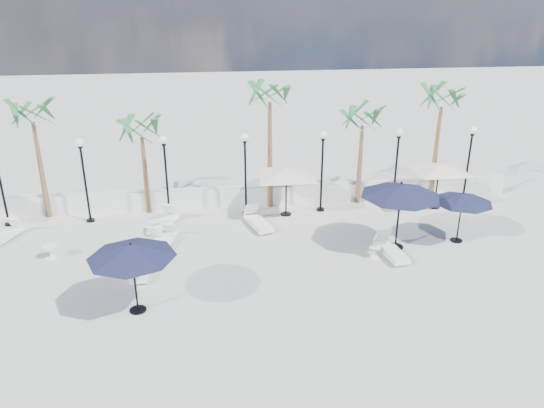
{
  "coord_description": "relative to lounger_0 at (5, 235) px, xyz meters",
  "views": [
    {
      "loc": [
        -1.46,
        -15.98,
        9.82
      ],
      "look_at": [
        0.9,
        3.95,
        1.5
      ],
      "focal_mm": 35.0,
      "sensor_mm": 36.0,
      "label": 1
    }
  ],
  "objects": [
    {
      "name": "lounger_2",
      "position": [
        6.46,
        0.47,
        0.03
      ],
      "size": [
        1.32,
        2.14,
        0.76
      ],
      "rotation": [
        0.0,
        0.0,
        -0.36
      ],
      "color": "silver",
      "rests_on": "ground"
    },
    {
      "name": "lounger_6",
      "position": [
        15.47,
        -3.22,
        0.02
      ],
      "size": [
        0.94,
        2.06,
        0.75
      ],
      "rotation": [
        0.0,
        0.0,
        0.15
      ],
      "color": "silver",
      "rests_on": "ground"
    },
    {
      "name": "side_table_0",
      "position": [
        2.32,
        -1.85,
        0.1
      ],
      "size": [
        0.56,
        0.56,
        0.54
      ],
      "color": "silver",
      "rests_on": "ground"
    },
    {
      "name": "lounger_4",
      "position": [
        5.97,
        -1.71,
        0.01
      ],
      "size": [
        1.31,
        2.0,
        0.72
      ],
      "rotation": [
        0.0,
        0.0,
        -0.4
      ],
      "color": "silver",
      "rests_on": "ground"
    },
    {
      "name": "parasol_navy_mid",
      "position": [
        15.88,
        -2.55,
        2.26
      ],
      "size": [
        3.16,
        3.16,
        2.83
      ],
      "color": "black",
      "rests_on": "ground"
    },
    {
      "name": "side_table_2",
      "position": [
        14.8,
        -3.26,
        0.04
      ],
      "size": [
        0.46,
        0.46,
        0.45
      ],
      "color": "silver",
      "rests_on": "ground"
    },
    {
      "name": "ground",
      "position": [
        10.15,
        -4.95,
        -0.23
      ],
      "size": [
        100.0,
        100.0,
        0.0
      ],
      "primitive_type": "plane",
      "color": "#B0AFAA",
      "rests_on": "ground"
    },
    {
      "name": "palm_4",
      "position": [
        19.35,
        2.35,
        4.5
      ],
      "size": [
        2.6,
        2.6,
        5.7
      ],
      "color": "brown",
      "rests_on": "ground"
    },
    {
      "name": "lounger_1",
      "position": [
        6.64,
        -1.18,
        -0.02
      ],
      "size": [
        0.91,
        1.76,
        0.63
      ],
      "rotation": [
        0.0,
        0.0,
        -0.23
      ],
      "color": "silver",
      "rests_on": "ground"
    },
    {
      "name": "lounger_0",
      "position": [
        0.0,
        0.0,
        0.0
      ],
      "size": [
        1.15,
        1.89,
        0.68
      ],
      "rotation": [
        0.0,
        0.0,
        -0.34
      ],
      "color": "silver",
      "rests_on": "ground"
    },
    {
      "name": "lamppost_2",
      "position": [
        6.65,
        1.55,
        2.26
      ],
      "size": [
        0.36,
        0.36,
        3.84
      ],
      "color": "black",
      "rests_on": "ground"
    },
    {
      "name": "parasol_cream_sq_a",
      "position": [
        11.96,
        1.25,
        2.02
      ],
      "size": [
        4.95,
        4.95,
        2.43
      ],
      "color": "black",
      "rests_on": "ground"
    },
    {
      "name": "lamppost_1",
      "position": [
        3.15,
        1.55,
        2.26
      ],
      "size": [
        0.36,
        0.36,
        3.84
      ],
      "color": "black",
      "rests_on": "ground"
    },
    {
      "name": "parasol_navy_left",
      "position": [
        6.07,
        -5.91,
        1.95
      ],
      "size": [
        2.8,
        2.8,
        2.48
      ],
      "color": "black",
      "rests_on": "ground"
    },
    {
      "name": "balustrade",
      "position": [
        10.15,
        2.55,
        0.24
      ],
      "size": [
        26.0,
        0.3,
        1.01
      ],
      "color": "silver",
      "rests_on": "ground"
    },
    {
      "name": "parasol_navy_right",
      "position": [
        18.6,
        -2.28,
        1.69
      ],
      "size": [
        2.44,
        2.44,
        2.18
      ],
      "color": "black",
      "rests_on": "ground"
    },
    {
      "name": "lamppost_4",
      "position": [
        13.65,
        1.55,
        2.26
      ],
      "size": [
        0.36,
        0.36,
        3.84
      ],
      "color": "black",
      "rests_on": "ground"
    },
    {
      "name": "palm_2",
      "position": [
        11.35,
        2.35,
        4.89
      ],
      "size": [
        2.6,
        2.6,
        6.1
      ],
      "color": "brown",
      "rests_on": "ground"
    },
    {
      "name": "lounger_5",
      "position": [
        10.56,
        0.06,
        0.03
      ],
      "size": [
        1.21,
        2.11,
        0.75
      ],
      "rotation": [
        0.0,
        0.0,
        0.3
      ],
      "color": "silver",
      "rests_on": "ground"
    },
    {
      "name": "side_table_1",
      "position": [
        6.19,
        0.11,
        0.08
      ],
      "size": [
        0.53,
        0.53,
        0.51
      ],
      "color": "silver",
      "rests_on": "ground"
    },
    {
      "name": "lounger_3",
      "position": [
        5.89,
        -3.46,
        0.01
      ],
      "size": [
        0.64,
        1.88,
        0.7
      ],
      "rotation": [
        0.0,
        0.0,
        0.02
      ],
      "color": "silver",
      "rests_on": "ground"
    },
    {
      "name": "lamppost_3",
      "position": [
        10.15,
        1.55,
        2.26
      ],
      "size": [
        0.36,
        0.36,
        3.84
      ],
      "color": "black",
      "rests_on": "ground"
    },
    {
      "name": "lamppost_6",
      "position": [
        20.65,
        1.55,
        2.26
      ],
      "size": [
        0.36,
        0.36,
        3.84
      ],
      "color": "black",
      "rests_on": "ground"
    },
    {
      "name": "palm_1",
      "position": [
        5.65,
        2.35,
        3.53
      ],
      "size": [
        2.6,
        2.6,
        4.7
      ],
      "color": "brown",
      "rests_on": "ground"
    },
    {
      "name": "parasol_cream_sq_b",
      "position": [
        19.11,
        1.25,
        1.96
      ],
      "size": [
        4.72,
        4.72,
        2.37
      ],
      "color": "black",
      "rests_on": "ground"
    },
    {
      "name": "lamppost_5",
      "position": [
        17.15,
        1.55,
        2.26
      ],
      "size": [
        0.36,
        0.36,
        3.84
      ],
      "color": "black",
      "rests_on": "ground"
    },
    {
      "name": "palm_0",
      "position": [
        1.15,
        2.35,
        4.31
      ],
      "size": [
        2.6,
        2.6,
        5.5
      ],
      "color": "brown",
      "rests_on": "ground"
    },
    {
      "name": "palm_3",
      "position": [
        15.65,
        2.35,
        3.72
      ],
      "size": [
        2.6,
        2.6,
        4.9
      ],
      "color": "brown",
      "rests_on": "ground"
    }
  ]
}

